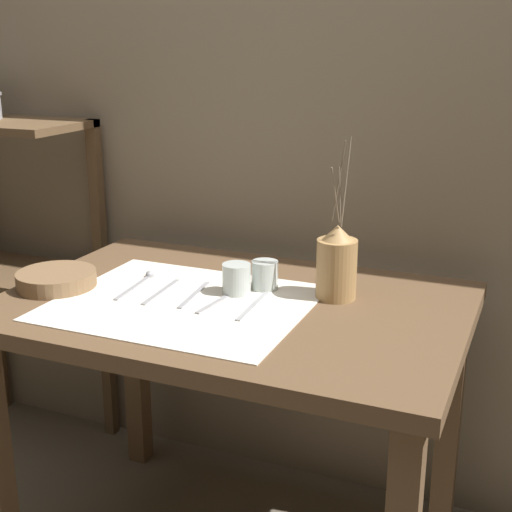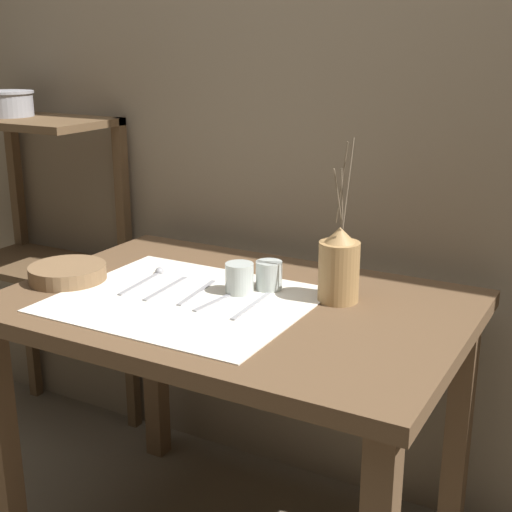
{
  "view_description": "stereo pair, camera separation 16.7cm",
  "coord_description": "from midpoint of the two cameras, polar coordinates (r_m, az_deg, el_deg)",
  "views": [
    {
      "loc": [
        0.68,
        -1.48,
        1.36
      ],
      "look_at": [
        0.06,
        0.0,
        0.87
      ],
      "focal_mm": 50.0,
      "sensor_mm": 36.0,
      "label": 1
    },
    {
      "loc": [
        0.83,
        -1.4,
        1.36
      ],
      "look_at": [
        0.06,
        0.0,
        0.87
      ],
      "focal_mm": 50.0,
      "sensor_mm": 36.0,
      "label": 2
    }
  ],
  "objects": [
    {
      "name": "wooden_bowl",
      "position": [
        1.91,
        -12.44,
        -1.38
      ],
      "size": [
        0.2,
        0.2,
        0.04
      ],
      "color": "brown",
      "rests_on": "wooden_table"
    },
    {
      "name": "spoon_inner",
      "position": [
        1.77,
        0.95,
        -2.95
      ],
      "size": [
        0.04,
        0.2,
        0.02
      ],
      "color": "#939399",
      "rests_on": "wooden_table"
    },
    {
      "name": "glass_tumbler_far",
      "position": [
        1.79,
        3.72,
        -1.59
      ],
      "size": [
        0.07,
        0.07,
        0.07
      ],
      "color": "#B7C1BC",
      "rests_on": "wooden_table"
    },
    {
      "name": "spoon_outer",
      "position": [
        1.89,
        -5.83,
        -1.66
      ],
      "size": [
        0.04,
        0.2,
        0.02
      ],
      "color": "#939399",
      "rests_on": "wooden_table"
    },
    {
      "name": "glass_tumbler_near",
      "position": [
        1.76,
        1.38,
        -1.83
      ],
      "size": [
        0.07,
        0.07,
        0.08
      ],
      "color": "#B7C1BC",
      "rests_on": "wooden_table"
    },
    {
      "name": "knife_center",
      "position": [
        1.8,
        -4.62,
        -2.65
      ],
      "size": [
        0.02,
        0.19,
        0.0
      ],
      "color": "#939399",
      "rests_on": "wooden_table"
    },
    {
      "name": "wooden_table",
      "position": [
        1.78,
        0.97,
        -6.78
      ],
      "size": [
        1.11,
        0.76,
        0.75
      ],
      "color": "brown",
      "rests_on": "ground_plane"
    },
    {
      "name": "wooden_shelf_unit",
      "position": [
        2.51,
        -14.54,
        3.01
      ],
      "size": [
        0.53,
        0.31,
        1.12
      ],
      "color": "brown",
      "rests_on": "ground_plane"
    },
    {
      "name": "pitcher_with_flowers",
      "position": [
        1.72,
        9.42,
        -0.9
      ],
      "size": [
        0.1,
        0.1,
        0.39
      ],
      "color": "#A87F4C",
      "rests_on": "wooden_table"
    },
    {
      "name": "fork_inner",
      "position": [
        1.77,
        -2.07,
        -2.99
      ],
      "size": [
        0.03,
        0.19,
        0.0
      ],
      "color": "#939399",
      "rests_on": "wooden_table"
    },
    {
      "name": "linen_cloth",
      "position": [
        1.73,
        -3.01,
        -3.57
      ],
      "size": [
        0.6,
        0.5,
        0.0
      ],
      "color": "silver",
      "rests_on": "wooden_table"
    },
    {
      "name": "stone_wall_back",
      "position": [
        2.08,
        7.54,
        12.4
      ],
      "size": [
        7.0,
        0.06,
        2.4
      ],
      "color": "#7A6B56",
      "rests_on": "ground_plane"
    },
    {
      "name": "fork_outer",
      "position": [
        1.68,
        2.47,
        -4.07
      ],
      "size": [
        0.02,
        0.19,
        0.0
      ],
      "color": "#939399",
      "rests_on": "wooden_table"
    },
    {
      "name": "metal_pot_large",
      "position": [
        2.49,
        -17.39,
        11.63
      ],
      "size": [
        0.17,
        0.17,
        0.08
      ],
      "color": "#939399",
      "rests_on": "wooden_shelf_unit"
    }
  ]
}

